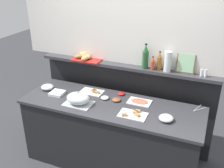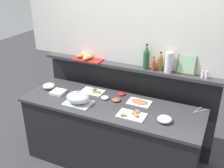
{
  "view_description": "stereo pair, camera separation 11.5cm",
  "coord_description": "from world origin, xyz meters",
  "px_view_note": "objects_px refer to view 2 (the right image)",
  "views": [
    {
      "loc": [
        1.07,
        -2.55,
        2.45
      ],
      "look_at": [
        -0.03,
        0.1,
        1.12
      ],
      "focal_mm": 42.34,
      "sensor_mm": 36.0,
      "label": 1
    },
    {
      "loc": [
        1.18,
        -2.51,
        2.45
      ],
      "look_at": [
        -0.03,
        0.1,
        1.12
      ],
      "focal_mm": 42.34,
      "sensor_mm": 36.0,
      "label": 2
    }
  ],
  "objects_px": {
    "vinegar_bottle_amber": "(160,62)",
    "serving_cloche": "(78,98)",
    "serving_tongs": "(199,111)",
    "pepper_shaker": "(207,75)",
    "framed_picture": "(187,64)",
    "condiment_bowl_teal": "(122,94)",
    "wine_bottle_green": "(146,58)",
    "water_carafe": "(169,62)",
    "salt_shaker": "(203,74)",
    "bread_basket": "(87,56)",
    "hot_sauce_bottle": "(153,64)",
    "condiment_bowl_dark": "(116,100)",
    "condiment_bowl_cream": "(105,98)",
    "sandwich_platter_side": "(132,115)",
    "glass_bowl_medium": "(49,86)",
    "cold_cuts_platter": "(139,102)",
    "sandwich_platter_front": "(93,91)",
    "napkin_stack": "(58,92)",
    "glass_bowl_large": "(165,119)"
  },
  "relations": [
    {
      "from": "condiment_bowl_teal",
      "to": "wine_bottle_green",
      "type": "distance_m",
      "value": 0.55
    },
    {
      "from": "serving_tongs",
      "to": "hot_sauce_bottle",
      "type": "distance_m",
      "value": 0.76
    },
    {
      "from": "glass_bowl_large",
      "to": "vinegar_bottle_amber",
      "type": "relative_size",
      "value": 0.67
    },
    {
      "from": "bread_basket",
      "to": "sandwich_platter_side",
      "type": "bearing_deg",
      "value": -34.33
    },
    {
      "from": "wine_bottle_green",
      "to": "salt_shaker",
      "type": "bearing_deg",
      "value": 0.18
    },
    {
      "from": "glass_bowl_medium",
      "to": "condiment_bowl_dark",
      "type": "bearing_deg",
      "value": 2.8
    },
    {
      "from": "sandwich_platter_front",
      "to": "napkin_stack",
      "type": "distance_m",
      "value": 0.45
    },
    {
      "from": "glass_bowl_medium",
      "to": "pepper_shaker",
      "type": "distance_m",
      "value": 2.01
    },
    {
      "from": "cold_cuts_platter",
      "to": "bread_basket",
      "type": "distance_m",
      "value": 1.0
    },
    {
      "from": "condiment_bowl_cream",
      "to": "condiment_bowl_dark",
      "type": "bearing_deg",
      "value": 2.67
    },
    {
      "from": "sandwich_platter_side",
      "to": "water_carafe",
      "type": "height_order",
      "value": "water_carafe"
    },
    {
      "from": "cold_cuts_platter",
      "to": "serving_tongs",
      "type": "bearing_deg",
      "value": 8.86
    },
    {
      "from": "serving_cloche",
      "to": "napkin_stack",
      "type": "distance_m",
      "value": 0.4
    },
    {
      "from": "cold_cuts_platter",
      "to": "salt_shaker",
      "type": "bearing_deg",
      "value": 24.44
    },
    {
      "from": "glass_bowl_large",
      "to": "wine_bottle_green",
      "type": "distance_m",
      "value": 0.84
    },
    {
      "from": "bread_basket",
      "to": "condiment_bowl_teal",
      "type": "bearing_deg",
      "value": -18.5
    },
    {
      "from": "glass_bowl_large",
      "to": "condiment_bowl_cream",
      "type": "distance_m",
      "value": 0.83
    },
    {
      "from": "serving_cloche",
      "to": "glass_bowl_medium",
      "type": "bearing_deg",
      "value": 160.99
    },
    {
      "from": "serving_cloche",
      "to": "napkin_stack",
      "type": "bearing_deg",
      "value": 161.91
    },
    {
      "from": "napkin_stack",
      "to": "water_carafe",
      "type": "distance_m",
      "value": 1.45
    },
    {
      "from": "glass_bowl_large",
      "to": "water_carafe",
      "type": "height_order",
      "value": "water_carafe"
    },
    {
      "from": "serving_tongs",
      "to": "serving_cloche",
      "type": "bearing_deg",
      "value": -162.27
    },
    {
      "from": "condiment_bowl_cream",
      "to": "salt_shaker",
      "type": "distance_m",
      "value": 1.19
    },
    {
      "from": "condiment_bowl_teal",
      "to": "hot_sauce_bottle",
      "type": "xyz_separation_m",
      "value": [
        0.34,
        0.17,
        0.4
      ]
    },
    {
      "from": "condiment_bowl_teal",
      "to": "salt_shaker",
      "type": "relative_size",
      "value": 1.03
    },
    {
      "from": "condiment_bowl_dark",
      "to": "condiment_bowl_cream",
      "type": "xyz_separation_m",
      "value": [
        -0.15,
        -0.01,
        -0.0
      ]
    },
    {
      "from": "condiment_bowl_teal",
      "to": "glass_bowl_medium",
      "type": "bearing_deg",
      "value": -166.83
    },
    {
      "from": "serving_cloche",
      "to": "glass_bowl_large",
      "type": "relative_size",
      "value": 2.15
    },
    {
      "from": "condiment_bowl_teal",
      "to": "vinegar_bottle_amber",
      "type": "relative_size",
      "value": 0.38
    },
    {
      "from": "serving_tongs",
      "to": "sandwich_platter_front",
      "type": "bearing_deg",
      "value": -176.42
    },
    {
      "from": "condiment_bowl_cream",
      "to": "serving_cloche",
      "type": "bearing_deg",
      "value": -134.88
    },
    {
      "from": "napkin_stack",
      "to": "bread_basket",
      "type": "bearing_deg",
      "value": 72.48
    },
    {
      "from": "serving_tongs",
      "to": "framed_picture",
      "type": "relative_size",
      "value": 0.73
    },
    {
      "from": "pepper_shaker",
      "to": "framed_picture",
      "type": "relative_size",
      "value": 0.36
    },
    {
      "from": "hot_sauce_bottle",
      "to": "framed_picture",
      "type": "bearing_deg",
      "value": 8.7
    },
    {
      "from": "condiment_bowl_dark",
      "to": "napkin_stack",
      "type": "bearing_deg",
      "value": -170.85
    },
    {
      "from": "sandwich_platter_side",
      "to": "wine_bottle_green",
      "type": "height_order",
      "value": "wine_bottle_green"
    },
    {
      "from": "hot_sauce_bottle",
      "to": "pepper_shaker",
      "type": "xyz_separation_m",
      "value": [
        0.62,
        0.02,
        -0.03
      ]
    },
    {
      "from": "sandwich_platter_side",
      "to": "hot_sauce_bottle",
      "type": "bearing_deg",
      "value": 85.51
    },
    {
      "from": "salt_shaker",
      "to": "bread_basket",
      "type": "height_order",
      "value": "salt_shaker"
    },
    {
      "from": "pepper_shaker",
      "to": "napkin_stack",
      "type": "bearing_deg",
      "value": -164.09
    },
    {
      "from": "sandwich_platter_side",
      "to": "serving_cloche",
      "type": "height_order",
      "value": "serving_cloche"
    },
    {
      "from": "cold_cuts_platter",
      "to": "bread_basket",
      "type": "relative_size",
      "value": 0.7
    },
    {
      "from": "water_carafe",
      "to": "glass_bowl_medium",
      "type": "bearing_deg",
      "value": -164.35
    },
    {
      "from": "serving_tongs",
      "to": "water_carafe",
      "type": "xyz_separation_m",
      "value": [
        -0.44,
        0.19,
        0.46
      ]
    },
    {
      "from": "vinegar_bottle_amber",
      "to": "bread_basket",
      "type": "bearing_deg",
      "value": -179.71
    },
    {
      "from": "vinegar_bottle_amber",
      "to": "pepper_shaker",
      "type": "xyz_separation_m",
      "value": [
        0.55,
        -0.02,
        -0.06
      ]
    },
    {
      "from": "water_carafe",
      "to": "condiment_bowl_cream",
      "type": "bearing_deg",
      "value": -150.58
    },
    {
      "from": "vinegar_bottle_amber",
      "to": "serving_cloche",
      "type": "bearing_deg",
      "value": -141.62
    },
    {
      "from": "hot_sauce_bottle",
      "to": "pepper_shaker",
      "type": "bearing_deg",
      "value": 1.88
    }
  ]
}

